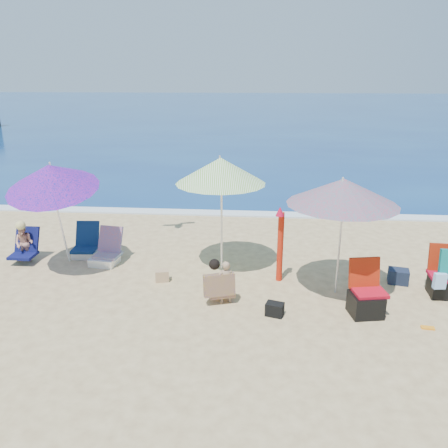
# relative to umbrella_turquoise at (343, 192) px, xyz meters

# --- Properties ---
(ground) EXTENTS (120.00, 120.00, 0.00)m
(ground) POSITION_rel_umbrella_turquoise_xyz_m (-1.73, -0.50, -1.89)
(ground) COLOR #D8BC84
(ground) RESTS_ON ground
(sea) EXTENTS (120.00, 80.00, 0.12)m
(sea) POSITION_rel_umbrella_turquoise_xyz_m (-1.73, 44.50, -1.94)
(sea) COLOR navy
(sea) RESTS_ON ground
(foam) EXTENTS (120.00, 0.50, 0.04)m
(foam) POSITION_rel_umbrella_turquoise_xyz_m (-1.73, 4.60, -1.87)
(foam) COLOR white
(foam) RESTS_ON ground
(umbrella_turquoise) EXTENTS (2.28, 2.28, 2.15)m
(umbrella_turquoise) POSITION_rel_umbrella_turquoise_xyz_m (0.00, 0.00, 0.00)
(umbrella_turquoise) COLOR silver
(umbrella_turquoise) RESTS_ON ground
(umbrella_striped) EXTENTS (1.96, 1.96, 2.30)m
(umbrella_striped) POSITION_rel_umbrella_turquoise_xyz_m (-2.13, 0.94, 0.12)
(umbrella_striped) COLOR white
(umbrella_striped) RESTS_ON ground
(umbrella_blue) EXTENTS (1.82, 1.89, 2.35)m
(umbrella_blue) POSITION_rel_umbrella_turquoise_xyz_m (-5.28, 0.53, 0.03)
(umbrella_blue) COLOR white
(umbrella_blue) RESTS_ON ground
(furled_umbrella) EXTENTS (0.20, 0.27, 1.50)m
(furled_umbrella) POSITION_rel_umbrella_turquoise_xyz_m (-0.98, 0.46, -1.07)
(furled_umbrella) COLOR red
(furled_umbrella) RESTS_ON ground
(chair_navy) EXTENTS (0.55, 0.66, 0.71)m
(chair_navy) POSITION_rel_umbrella_turquoise_xyz_m (-5.10, 1.37, -1.71)
(chair_navy) COLOR #0C2448
(chair_navy) RESTS_ON ground
(chair_rainbow) EXTENTS (0.62, 0.73, 0.72)m
(chair_rainbow) POSITION_rel_umbrella_turquoise_xyz_m (-4.53, 1.02, -1.70)
(chair_rainbow) COLOR #D05349
(chair_rainbow) RESTS_ON ground
(camp_chair_left) EXTENTS (0.62, 0.63, 0.90)m
(camp_chair_left) POSITION_rel_umbrella_turquoise_xyz_m (0.39, -0.66, -1.62)
(camp_chair_left) COLOR red
(camp_chair_left) RESTS_ON ground
(camp_chair_right) EXTENTS (0.58, 0.63, 0.95)m
(camp_chair_right) POSITION_rel_umbrella_turquoise_xyz_m (1.91, 0.07, -1.55)
(camp_chair_right) COLOR #AB0C28
(camp_chair_right) RESTS_ON ground
(person_center) EXTENTS (0.56, 0.53, 0.78)m
(person_center) POSITION_rel_umbrella_turquoise_xyz_m (-1.98, -0.48, -1.52)
(person_center) COLOR tan
(person_center) RESTS_ON ground
(person_left) EXTENTS (0.49, 0.61, 0.90)m
(person_left) POSITION_rel_umbrella_turquoise_xyz_m (-6.24, 0.96, -1.48)
(person_left) COLOR tan
(person_left) RESTS_ON ground
(bag_tan) EXTENTS (0.29, 0.23, 0.22)m
(bag_tan) POSITION_rel_umbrella_turquoise_xyz_m (-3.19, 0.27, -1.79)
(bag_tan) COLOR tan
(bag_tan) RESTS_ON ground
(bag_navy_b) EXTENTS (0.41, 0.34, 0.27)m
(bag_navy_b) POSITION_rel_umbrella_turquoise_xyz_m (1.26, 0.54, -1.76)
(bag_navy_b) COLOR #172034
(bag_navy_b) RESTS_ON ground
(bag_black_b) EXTENTS (0.33, 0.27, 0.22)m
(bag_black_b) POSITION_rel_umbrella_turquoise_xyz_m (-1.09, -0.84, -1.78)
(bag_black_b) COLOR black
(bag_black_b) RESTS_ON ground
(orange_item) EXTENTS (0.21, 0.11, 0.03)m
(orange_item) POSITION_rel_umbrella_turquoise_xyz_m (1.27, -1.05, -1.88)
(orange_item) COLOR orange
(orange_item) RESTS_ON ground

